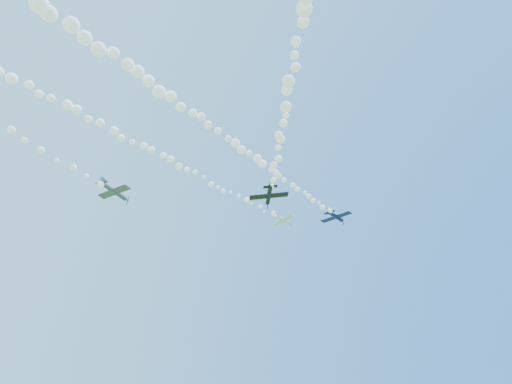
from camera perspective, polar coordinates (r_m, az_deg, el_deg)
plane_white at (r=113.68m, az=3.70°, el=-3.76°), size 6.26×6.60×1.85m
smoke_trail_white at (r=91.90m, az=-11.38°, el=4.11°), size 69.67×14.45×2.71m
plane_navy at (r=103.16m, az=10.61°, el=-3.25°), size 7.38×7.83×1.97m
smoke_trail_navy at (r=75.95m, az=-4.48°, el=7.61°), size 72.29×20.33×2.89m
plane_grey at (r=77.50m, az=-18.39°, el=0.09°), size 6.62×7.04×2.60m
plane_black at (r=74.84m, az=1.72°, el=-0.45°), size 6.52×6.18×2.08m
smoke_trail_black at (r=48.46m, az=5.84°, el=21.22°), size 37.00×55.87×2.74m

